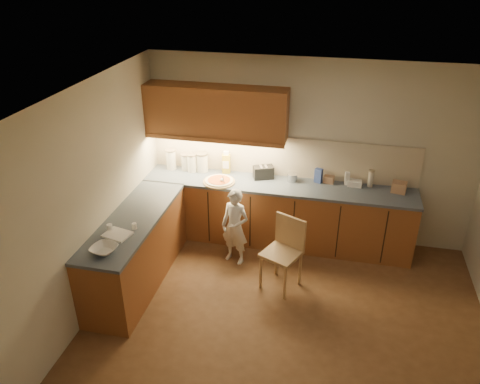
{
  "coord_description": "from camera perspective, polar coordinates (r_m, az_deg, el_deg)",
  "views": [
    {
      "loc": [
        0.38,
        -4.05,
        3.81
      ],
      "look_at": [
        -0.8,
        1.2,
        1.0
      ],
      "focal_mm": 35.0,
      "sensor_mm": 36.0,
      "label": 1
    }
  ],
  "objects": [
    {
      "name": "steel_pot",
      "position": [
        6.55,
        6.39,
        1.8
      ],
      "size": [
        0.15,
        0.15,
        0.12
      ],
      "color": "#B5B5BA",
      "rests_on": "l_counter"
    },
    {
      "name": "spice_jar_a",
      "position": [
        5.59,
        -15.6,
        -4.21
      ],
      "size": [
        0.06,
        0.06,
        0.08
      ],
      "primitive_type": "cylinder",
      "rotation": [
        0.0,
        0.0,
        -0.01
      ],
      "color": "white",
      "rests_on": "l_counter"
    },
    {
      "name": "room",
      "position": [
        4.59,
        6.48,
        -0.3
      ],
      "size": [
        4.54,
        4.5,
        2.62
      ],
      "color": "brown",
      "rests_on": "ground"
    },
    {
      "name": "backsplash",
      "position": [
        6.61,
        5.1,
        4.32
      ],
      "size": [
        3.75,
        0.02,
        0.58
      ],
      "primitive_type": "cube",
      "color": "beige",
      "rests_on": "l_counter"
    },
    {
      "name": "dough_cloth",
      "position": [
        5.5,
        -14.72,
        -5.03
      ],
      "size": [
        0.34,
        0.29,
        0.02
      ],
      "primitive_type": "cube",
      "rotation": [
        0.0,
        0.0,
        -0.23
      ],
      "color": "white",
      "rests_on": "l_counter"
    },
    {
      "name": "tall_jar",
      "position": [
        6.58,
        15.65,
        1.61
      ],
      "size": [
        0.08,
        0.08,
        0.24
      ],
      "rotation": [
        0.0,
        0.0,
        0.12
      ],
      "color": "beige",
      "rests_on": "l_counter"
    },
    {
      "name": "mixing_bowl",
      "position": [
        5.24,
        -16.25,
        -6.73
      ],
      "size": [
        0.32,
        0.32,
        0.07
      ],
      "primitive_type": "imported",
      "rotation": [
        0.0,
        0.0,
        -0.19
      ],
      "color": "silver",
      "rests_on": "l_counter"
    },
    {
      "name": "oil_jug",
      "position": [
        6.72,
        -1.68,
        3.55
      ],
      "size": [
        0.12,
        0.09,
        0.33
      ],
      "rotation": [
        0.0,
        0.0,
        0.11
      ],
      "color": "gold",
      "rests_on": "l_counter"
    },
    {
      "name": "toaster",
      "position": [
        6.6,
        2.87,
        2.42
      ],
      "size": [
        0.32,
        0.25,
        0.18
      ],
      "rotation": [
        0.0,
        0.0,
        0.39
      ],
      "color": "black",
      "rests_on": "l_counter"
    },
    {
      "name": "flat_pack",
      "position": [
        6.58,
        13.8,
        1.04
      ],
      "size": [
        0.2,
        0.14,
        0.08
      ],
      "primitive_type": "cube",
      "rotation": [
        0.0,
        0.0,
        -0.06
      ],
      "color": "silver",
      "rests_on": "l_counter"
    },
    {
      "name": "white_bottle",
      "position": [
        6.57,
        12.92,
        1.61
      ],
      "size": [
        0.07,
        0.07,
        0.18
      ],
      "primitive_type": "cube",
      "rotation": [
        0.0,
        0.0,
        0.17
      ],
      "color": "silver",
      "rests_on": "l_counter"
    },
    {
      "name": "spice_jar_b",
      "position": [
        5.56,
        -12.74,
        -4.08
      ],
      "size": [
        0.06,
        0.06,
        0.07
      ],
      "primitive_type": "cylinder",
      "rotation": [
        0.0,
        0.0,
        0.09
      ],
      "color": "white",
      "rests_on": "l_counter"
    },
    {
      "name": "card_box_a",
      "position": [
        6.58,
        10.77,
        1.51
      ],
      "size": [
        0.15,
        0.12,
        0.1
      ],
      "primitive_type": "cube",
      "rotation": [
        0.0,
        0.0,
        -0.17
      ],
      "color": "#A07456",
      "rests_on": "l_counter"
    },
    {
      "name": "canister_c",
      "position": [
        6.81,
        -5.87,
        3.58
      ],
      "size": [
        0.14,
        0.14,
        0.27
      ],
      "rotation": [
        0.0,
        0.0,
        0.36
      ],
      "color": "white",
      "rests_on": "l_counter"
    },
    {
      "name": "child",
      "position": [
        6.21,
        -0.61,
        -4.26
      ],
      "size": [
        0.45,
        0.36,
        1.07
      ],
      "primitive_type": "imported",
      "rotation": [
        0.0,
        0.0,
        -0.3
      ],
      "color": "white",
      "rests_on": "ground"
    },
    {
      "name": "canister_b",
      "position": [
        6.87,
        -6.61,
        3.67
      ],
      "size": [
        0.14,
        0.14,
        0.25
      ],
      "rotation": [
        0.0,
        0.0,
        -0.27
      ],
      "color": "beige",
      "rests_on": "l_counter"
    },
    {
      "name": "upper_cabinets",
      "position": [
        6.41,
        -2.97,
        9.72
      ],
      "size": [
        1.95,
        0.36,
        0.73
      ],
      "color": "brown",
      "rests_on": "ground"
    },
    {
      "name": "l_counter",
      "position": [
        6.4,
        -0.98,
        -3.98
      ],
      "size": [
        3.77,
        2.62,
        0.92
      ],
      "color": "brown",
      "rests_on": "ground"
    },
    {
      "name": "wooden_chair",
      "position": [
        5.82,
        5.48,
        -6.79
      ],
      "size": [
        0.55,
        0.55,
        0.93
      ],
      "rotation": [
        0.0,
        0.0,
        -0.43
      ],
      "color": "tan",
      "rests_on": "ground"
    },
    {
      "name": "canister_d",
      "position": [
        6.8,
        -4.64,
        3.68
      ],
      "size": [
        0.18,
        0.18,
        0.29
      ],
      "rotation": [
        0.0,
        0.0,
        0.37
      ],
      "color": "white",
      "rests_on": "l_counter"
    },
    {
      "name": "pizza_on_board",
      "position": [
        6.5,
        -2.56,
        1.34
      ],
      "size": [
        0.45,
        0.45,
        0.18
      ],
      "rotation": [
        0.0,
        0.0,
        0.32
      ],
      "color": "tan",
      "rests_on": "l_counter"
    },
    {
      "name": "canister_a",
      "position": [
        6.92,
        -8.41,
        3.98
      ],
      "size": [
        0.15,
        0.15,
        0.3
      ],
      "rotation": [
        0.0,
        0.0,
        -0.22
      ],
      "color": "white",
      "rests_on": "l_counter"
    },
    {
      "name": "card_box_b",
      "position": [
        6.56,
        18.82,
        0.56
      ],
      "size": [
        0.21,
        0.18,
        0.15
      ],
      "primitive_type": "cube",
      "rotation": [
        0.0,
        0.0,
        -0.19
      ],
      "color": "#A67B59",
      "rests_on": "l_counter"
    },
    {
      "name": "blue_box",
      "position": [
        6.55,
        9.55,
        1.99
      ],
      "size": [
        0.12,
        0.1,
        0.2
      ],
      "primitive_type": "cube",
      "rotation": [
        0.0,
        0.0,
        -0.35
      ],
      "color": "#2F458F",
      "rests_on": "l_counter"
    }
  ]
}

